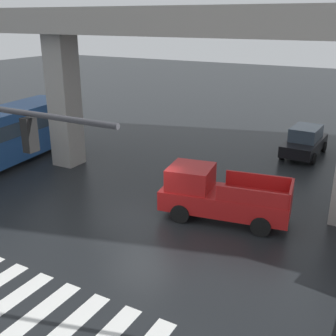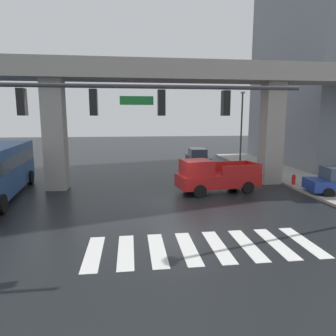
% 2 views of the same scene
% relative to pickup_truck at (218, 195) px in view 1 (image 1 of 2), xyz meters
% --- Properties ---
extents(ground_plane, '(120.00, 120.00, 0.00)m').
position_rel_pickup_truck_xyz_m(ground_plane, '(-2.57, -1.82, -0.99)').
color(ground_plane, black).
extents(crosswalk_stripes, '(8.25, 2.80, 0.01)m').
position_rel_pickup_truck_xyz_m(crosswalk_stripes, '(-2.57, -7.81, -0.98)').
color(crosswalk_stripes, silver).
rests_on(crosswalk_stripes, ground).
extents(elevated_overpass, '(53.71, 2.52, 8.16)m').
position_rel_pickup_truck_xyz_m(elevated_overpass, '(-2.57, 2.21, 6.06)').
color(elevated_overpass, '#9E9991').
rests_on(elevated_overpass, ground).
extents(pickup_truck, '(5.34, 2.68, 2.08)m').
position_rel_pickup_truck_xyz_m(pickup_truck, '(0.00, 0.00, 0.00)').
color(pickup_truck, red).
rests_on(pickup_truck, ground).
extents(sedan_black, '(2.11, 4.38, 1.72)m').
position_rel_pickup_truck_xyz_m(sedan_black, '(1.29, 10.12, -0.14)').
color(sedan_black, black).
rests_on(sedan_black, ground).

